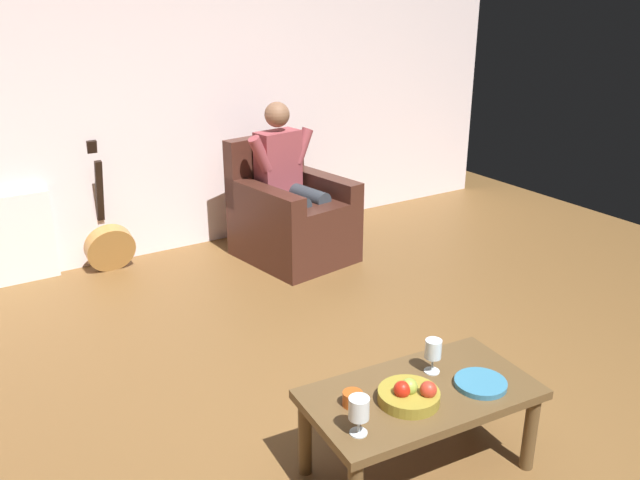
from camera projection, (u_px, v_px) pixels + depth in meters
ground_plane at (427, 458)px, 3.03m from camera, size 7.40×7.40×0.00m
wall_back at (165, 85)px, 5.02m from camera, size 6.36×0.06×2.62m
armchair at (291, 218)px, 5.17m from camera, size 0.82×0.92×0.92m
person_seated at (289, 179)px, 5.07m from camera, size 0.61×0.63×1.20m
coffee_table at (420, 403)px, 2.83m from camera, size 1.03×0.61×0.41m
guitar at (109, 243)px, 4.95m from camera, size 0.36×0.32×0.97m
radiator at (8, 241)px, 4.69m from camera, size 0.63×0.06×0.65m
wine_glass_near at (433, 351)px, 2.91m from camera, size 0.07×0.07×0.16m
wine_glass_far at (359, 410)px, 2.50m from camera, size 0.08×0.08×0.16m
fruit_bowl at (410, 395)px, 2.72m from camera, size 0.26×0.26×0.11m
decorative_dish at (481, 383)px, 2.84m from camera, size 0.22×0.22×0.02m
candle_jar at (353, 399)px, 2.70m from camera, size 0.08×0.08×0.06m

